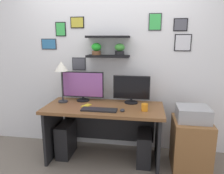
# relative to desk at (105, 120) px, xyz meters

# --- Properties ---
(ground_plane) EXTENTS (8.00, 8.00, 0.00)m
(ground_plane) POSITION_rel_desk_xyz_m (0.00, -0.05, -0.54)
(ground_plane) COLOR #70665B
(back_wall_assembly) EXTENTS (4.40, 0.24, 2.70)m
(back_wall_assembly) POSITION_rel_desk_xyz_m (0.00, 0.38, 0.82)
(back_wall_assembly) COLOR silver
(back_wall_assembly) RESTS_ON ground
(desk) EXTENTS (1.53, 0.68, 0.75)m
(desk) POSITION_rel_desk_xyz_m (0.00, 0.00, 0.00)
(desk) COLOR brown
(desk) RESTS_ON ground
(monitor_left) EXTENTS (0.59, 0.18, 0.41)m
(monitor_left) POSITION_rel_desk_xyz_m (-0.34, 0.16, 0.43)
(monitor_left) COLOR black
(monitor_left) RESTS_ON desk
(monitor_right) EXTENTS (0.49, 0.18, 0.37)m
(monitor_right) POSITION_rel_desk_xyz_m (0.34, 0.16, 0.41)
(monitor_right) COLOR black
(monitor_right) RESTS_ON desk
(keyboard) EXTENTS (0.44, 0.14, 0.02)m
(keyboard) POSITION_rel_desk_xyz_m (-0.02, -0.22, 0.22)
(keyboard) COLOR black
(keyboard) RESTS_ON desk
(computer_mouse) EXTENTS (0.06, 0.09, 0.03)m
(computer_mouse) POSITION_rel_desk_xyz_m (0.26, -0.21, 0.23)
(computer_mouse) COLOR #2D2D33
(computer_mouse) RESTS_ON desk
(desk_lamp) EXTENTS (0.18, 0.18, 0.57)m
(desk_lamp) POSITION_rel_desk_xyz_m (-0.60, 0.05, 0.67)
(desk_lamp) COLOR #2D2D33
(desk_lamp) RESTS_ON desk
(cell_phone) EXTENTS (0.12, 0.16, 0.01)m
(cell_phone) POSITION_rel_desk_xyz_m (-0.23, -0.07, 0.22)
(cell_phone) COLOR yellow
(cell_phone) RESTS_ON desk
(coffee_mug) EXTENTS (0.08, 0.08, 0.09)m
(coffee_mug) POSITION_rel_desk_xyz_m (0.53, -0.14, 0.26)
(coffee_mug) COLOR orange
(coffee_mug) RESTS_ON desk
(drawer_cabinet) EXTENTS (0.44, 0.50, 0.64)m
(drawer_cabinet) POSITION_rel_desk_xyz_m (1.10, -0.10, -0.22)
(drawer_cabinet) COLOR brown
(drawer_cabinet) RESTS_ON ground
(printer) EXTENTS (0.38, 0.34, 0.17)m
(printer) POSITION_rel_desk_xyz_m (1.10, -0.10, 0.19)
(printer) COLOR #9E9EA3
(printer) RESTS_ON drawer_cabinet
(computer_tower_left) EXTENTS (0.18, 0.40, 0.46)m
(computer_tower_left) POSITION_rel_desk_xyz_m (-0.55, -0.03, -0.31)
(computer_tower_left) COLOR black
(computer_tower_left) RESTS_ON ground
(computer_tower_right) EXTENTS (0.18, 0.40, 0.41)m
(computer_tower_right) POSITION_rel_desk_xyz_m (0.53, -0.06, -0.33)
(computer_tower_right) COLOR black
(computer_tower_right) RESTS_ON ground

